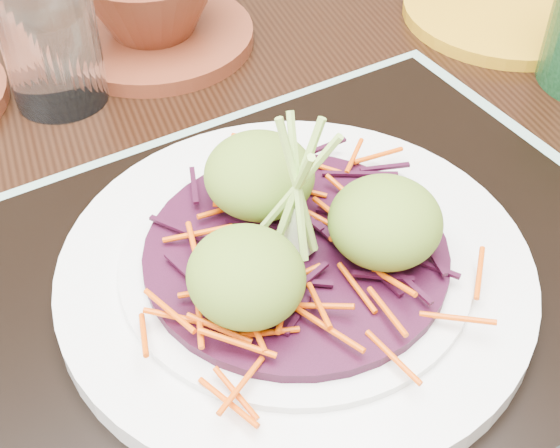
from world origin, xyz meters
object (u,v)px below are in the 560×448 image
serving_tray (295,291)px  water_glass (50,40)px  white_plate (296,270)px  terracotta_bowl_set (151,9)px  yellow_plate (507,10)px  dining_table (262,336)px

serving_tray → water_glass: size_ratio=3.97×
white_plate → terracotta_bowl_set: (0.04, 0.34, 0.00)m
water_glass → yellow_plate: (0.42, -0.07, -0.05)m
water_glass → white_plate: bearing=-78.3°
white_plate → yellow_plate: bearing=32.0°
dining_table → terracotta_bowl_set: (0.04, 0.29, 0.13)m
water_glass → yellow_plate: water_glass is taller
water_glass → terracotta_bowl_set: size_ratio=0.52×
terracotta_bowl_set → yellow_plate: size_ratio=1.05×
serving_tray → white_plate: bearing=0.0°
dining_table → serving_tray: (-0.00, -0.05, 0.11)m
dining_table → water_glass: water_glass is taller
yellow_plate → white_plate: bearing=-148.0°
water_glass → yellow_plate: bearing=-9.2°
dining_table → serving_tray: serving_tray is taller
dining_table → yellow_plate: (0.36, 0.17, 0.10)m
dining_table → terracotta_bowl_set: 0.32m
dining_table → serving_tray: bearing=-84.7°
serving_tray → terracotta_bowl_set: terracotta_bowl_set is taller
terracotta_bowl_set → serving_tray: bearing=-96.8°
serving_tray → terracotta_bowl_set: size_ratio=2.08×
serving_tray → yellow_plate: 0.43m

